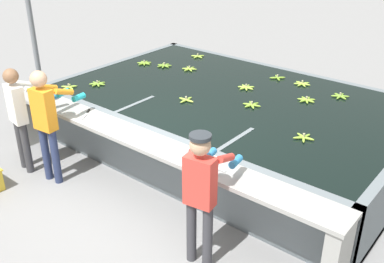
# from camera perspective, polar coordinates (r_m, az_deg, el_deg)

# --- Properties ---
(ground_plane) EXTENTS (80.00, 80.00, 0.00)m
(ground_plane) POSITION_cam_1_polar(r_m,az_deg,el_deg) (6.10, -7.26, -9.32)
(ground_plane) COLOR gray
(ground_plane) RESTS_ON ground
(wash_tank) EXTENTS (5.48, 3.48, 0.91)m
(wash_tank) POSITION_cam_1_polar(r_m,az_deg,el_deg) (7.32, 4.85, 1.32)
(wash_tank) COLOR slate
(wash_tank) RESTS_ON ground
(work_ledge) EXTENTS (5.48, 0.45, 0.91)m
(work_ledge) POSITION_cam_1_polar(r_m,az_deg,el_deg) (5.87, -6.05, -3.03)
(work_ledge) COLOR #9E9E99
(work_ledge) RESTS_ON ground
(worker_0) EXTENTS (0.48, 0.74, 1.59)m
(worker_0) POSITION_cam_1_polar(r_m,az_deg,el_deg) (6.89, -21.02, 2.43)
(worker_0) COLOR #38383D
(worker_0) RESTS_ON ground
(worker_1) EXTENTS (0.45, 0.73, 1.66)m
(worker_1) POSITION_cam_1_polar(r_m,az_deg,el_deg) (6.44, -17.99, 1.81)
(worker_1) COLOR navy
(worker_1) RESTS_ON ground
(worker_2) EXTENTS (0.47, 0.73, 1.59)m
(worker_2) POSITION_cam_1_polar(r_m,az_deg,el_deg) (4.66, 1.22, -7.20)
(worker_2) COLOR #38383D
(worker_2) RESTS_ON ground
(banana_bunch_floating_0) EXTENTS (0.28, 0.27, 0.08)m
(banana_bunch_floating_0) POSITION_cam_1_polar(r_m,az_deg,el_deg) (9.02, 0.74, 9.54)
(banana_bunch_floating_0) COLOR #9EC642
(banana_bunch_floating_0) RESTS_ON wash_tank
(banana_bunch_floating_1) EXTENTS (0.26, 0.28, 0.08)m
(banana_bunch_floating_1) POSITION_cam_1_polar(r_m,az_deg,el_deg) (8.27, -0.34, 7.95)
(banana_bunch_floating_1) COLOR #93BC3D
(banana_bunch_floating_1) RESTS_ON wash_tank
(banana_bunch_floating_2) EXTENTS (0.28, 0.28, 0.08)m
(banana_bunch_floating_2) POSITION_cam_1_polar(r_m,az_deg,el_deg) (7.75, 13.81, 5.92)
(banana_bunch_floating_2) COLOR #9EC642
(banana_bunch_floating_2) RESTS_ON wash_tank
(banana_bunch_floating_3) EXTENTS (0.28, 0.28, 0.08)m
(banana_bunch_floating_3) POSITION_cam_1_polar(r_m,az_deg,el_deg) (8.47, -3.55, 8.36)
(banana_bunch_floating_3) COLOR #75A333
(banana_bunch_floating_3) RESTS_ON wash_tank
(banana_bunch_floating_4) EXTENTS (0.28, 0.28, 0.08)m
(banana_bunch_floating_4) POSITION_cam_1_polar(r_m,az_deg,el_deg) (7.09, 14.34, 3.91)
(banana_bunch_floating_4) COLOR #8CB738
(banana_bunch_floating_4) RESTS_ON wash_tank
(banana_bunch_floating_5) EXTENTS (0.28, 0.28, 0.08)m
(banana_bunch_floating_5) POSITION_cam_1_polar(r_m,az_deg,el_deg) (7.69, -11.91, 5.95)
(banana_bunch_floating_5) COLOR #75A333
(banana_bunch_floating_5) RESTS_ON wash_tank
(banana_bunch_floating_6) EXTENTS (0.27, 0.27, 0.08)m
(banana_bunch_floating_6) POSITION_cam_1_polar(r_m,az_deg,el_deg) (5.89, 13.99, -0.74)
(banana_bunch_floating_6) COLOR #8CB738
(banana_bunch_floating_6) RESTS_ON wash_tank
(banana_bunch_floating_7) EXTENTS (0.28, 0.28, 0.08)m
(banana_bunch_floating_7) POSITION_cam_1_polar(r_m,az_deg,el_deg) (6.75, 7.59, 3.37)
(banana_bunch_floating_7) COLOR #7FAD33
(banana_bunch_floating_7) RESTS_ON wash_tank
(banana_bunch_floating_8) EXTENTS (0.26, 0.28, 0.08)m
(banana_bunch_floating_8) POSITION_cam_1_polar(r_m,az_deg,el_deg) (7.38, 18.30, 4.28)
(banana_bunch_floating_8) COLOR #75A333
(banana_bunch_floating_8) RESTS_ON wash_tank
(banana_bunch_floating_9) EXTENTS (0.28, 0.28, 0.08)m
(banana_bunch_floating_9) POSITION_cam_1_polar(r_m,az_deg,el_deg) (7.42, 6.89, 5.58)
(banana_bunch_floating_9) COLOR #9EC642
(banana_bunch_floating_9) RESTS_ON wash_tank
(banana_bunch_floating_10) EXTENTS (0.23, 0.23, 0.08)m
(banana_bunch_floating_10) POSITION_cam_1_polar(r_m,az_deg,el_deg) (7.95, 10.79, 6.73)
(banana_bunch_floating_10) COLOR #7FAD33
(banana_bunch_floating_10) RESTS_ON wash_tank
(banana_bunch_floating_11) EXTENTS (0.28, 0.28, 0.08)m
(banana_bunch_floating_11) POSITION_cam_1_polar(r_m,az_deg,el_deg) (8.64, -6.08, 8.63)
(banana_bunch_floating_11) COLOR #7FAD33
(banana_bunch_floating_11) RESTS_ON wash_tank
(banana_bunch_floating_12) EXTENTS (0.27, 0.27, 0.08)m
(banana_bunch_floating_12) POSITION_cam_1_polar(r_m,az_deg,el_deg) (7.66, -15.37, 5.47)
(banana_bunch_floating_12) COLOR #9EC642
(banana_bunch_floating_12) RESTS_ON wash_tank
(banana_bunch_floating_13) EXTENTS (0.28, 0.28, 0.08)m
(banana_bunch_floating_13) POSITION_cam_1_polar(r_m,az_deg,el_deg) (6.87, -0.75, 4.04)
(banana_bunch_floating_13) COLOR #9EC642
(banana_bunch_floating_13) RESTS_ON wash_tank
(knife_0) EXTENTS (0.21, 0.31, 0.02)m
(knife_0) POSITION_cam_1_polar(r_m,az_deg,el_deg) (6.61, -13.21, 2.33)
(knife_0) COLOR silver
(knife_0) RESTS_ON work_ledge
(knife_1) EXTENTS (0.35, 0.03, 0.02)m
(knife_1) POSITION_cam_1_polar(r_m,az_deg,el_deg) (5.13, 2.18, -4.26)
(knife_1) COLOR silver
(knife_1) RESTS_ON work_ledge
(support_post_left) EXTENTS (0.09, 0.09, 3.20)m
(support_post_left) POSITION_cam_1_polar(r_m,az_deg,el_deg) (8.54, -19.57, 11.77)
(support_post_left) COLOR slate
(support_post_left) RESTS_ON ground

